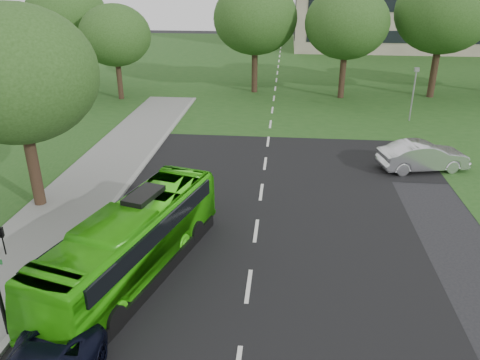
{
  "coord_description": "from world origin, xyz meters",
  "views": [
    {
      "loc": [
        1.07,
        -15.87,
        10.35
      ],
      "look_at": [
        -0.89,
        3.85,
        1.6
      ],
      "focal_mm": 35.0,
      "sensor_mm": 36.0,
      "label": 1
    }
  ],
  "objects_px": {
    "bus": "(133,242)",
    "tree_park_f": "(67,16)",
    "tree_park_c": "(347,23)",
    "tree_park_b": "(255,18)",
    "tree_side_near": "(16,75)",
    "camera_pole": "(414,87)",
    "tree_park_d": "(444,12)",
    "tree_park_a": "(115,35)",
    "sedan": "(423,156)"
  },
  "relations": [
    {
      "from": "tree_park_d",
      "to": "bus",
      "type": "distance_m",
      "value": 35.43
    },
    {
      "from": "tree_park_b",
      "to": "camera_pole",
      "type": "height_order",
      "value": "tree_park_b"
    },
    {
      "from": "tree_park_d",
      "to": "tree_park_c",
      "type": "bearing_deg",
      "value": -172.54
    },
    {
      "from": "tree_park_a",
      "to": "sedan",
      "type": "height_order",
      "value": "tree_park_a"
    },
    {
      "from": "tree_park_c",
      "to": "tree_side_near",
      "type": "height_order",
      "value": "tree_park_c"
    },
    {
      "from": "camera_pole",
      "to": "tree_park_b",
      "type": "bearing_deg",
      "value": 168.56
    },
    {
      "from": "tree_park_d",
      "to": "tree_side_near",
      "type": "relative_size",
      "value": 1.16
    },
    {
      "from": "bus",
      "to": "camera_pole",
      "type": "xyz_separation_m",
      "value": [
        14.89,
        21.59,
        1.25
      ]
    },
    {
      "from": "tree_park_c",
      "to": "bus",
      "type": "distance_m",
      "value": 30.77
    },
    {
      "from": "tree_park_a",
      "to": "bus",
      "type": "height_order",
      "value": "tree_park_a"
    },
    {
      "from": "tree_park_d",
      "to": "tree_park_f",
      "type": "xyz_separation_m",
      "value": [
        -33.76,
        0.21,
        -0.57
      ]
    },
    {
      "from": "tree_park_d",
      "to": "tree_side_near",
      "type": "distance_m",
      "value": 34.97
    },
    {
      "from": "tree_park_f",
      "to": "camera_pole",
      "type": "height_order",
      "value": "tree_park_f"
    },
    {
      "from": "tree_park_a",
      "to": "tree_park_f",
      "type": "xyz_separation_m",
      "value": [
        -5.79,
        3.68,
        1.25
      ]
    },
    {
      "from": "tree_park_c",
      "to": "tree_park_d",
      "type": "height_order",
      "value": "tree_park_d"
    },
    {
      "from": "tree_park_b",
      "to": "tree_side_near",
      "type": "height_order",
      "value": "tree_park_b"
    },
    {
      "from": "bus",
      "to": "tree_park_f",
      "type": "bearing_deg",
      "value": 132.25
    },
    {
      "from": "tree_park_a",
      "to": "tree_side_near",
      "type": "height_order",
      "value": "tree_side_near"
    },
    {
      "from": "tree_park_d",
      "to": "camera_pole",
      "type": "bearing_deg",
      "value": -114.47
    },
    {
      "from": "tree_park_b",
      "to": "bus",
      "type": "height_order",
      "value": "tree_park_b"
    },
    {
      "from": "tree_park_b",
      "to": "tree_park_c",
      "type": "height_order",
      "value": "tree_park_b"
    },
    {
      "from": "tree_park_b",
      "to": "tree_side_near",
      "type": "bearing_deg",
      "value": -109.07
    },
    {
      "from": "tree_park_a",
      "to": "tree_side_near",
      "type": "bearing_deg",
      "value": -81.56
    },
    {
      "from": "tree_park_a",
      "to": "tree_park_c",
      "type": "relative_size",
      "value": 0.85
    },
    {
      "from": "tree_park_a",
      "to": "bus",
      "type": "relative_size",
      "value": 0.83
    },
    {
      "from": "tree_park_d",
      "to": "tree_park_f",
      "type": "distance_m",
      "value": 33.77
    },
    {
      "from": "tree_park_b",
      "to": "tree_park_f",
      "type": "xyz_separation_m",
      "value": [
        -17.57,
        -0.19,
        0.07
      ]
    },
    {
      "from": "camera_pole",
      "to": "tree_side_near",
      "type": "bearing_deg",
      "value": -119.57
    },
    {
      "from": "tree_park_a",
      "to": "tree_park_d",
      "type": "bearing_deg",
      "value": 7.09
    },
    {
      "from": "tree_side_near",
      "to": "tree_park_a",
      "type": "bearing_deg",
      "value": 98.44
    },
    {
      "from": "tree_park_f",
      "to": "tree_park_c",
      "type": "bearing_deg",
      "value": -2.86
    },
    {
      "from": "tree_park_d",
      "to": "tree_side_near",
      "type": "xyz_separation_m",
      "value": [
        -24.83,
        -24.61,
        -0.98
      ]
    },
    {
      "from": "tree_side_near",
      "to": "camera_pole",
      "type": "relative_size",
      "value": 2.32
    },
    {
      "from": "tree_park_c",
      "to": "tree_park_f",
      "type": "distance_m",
      "value": 25.6
    },
    {
      "from": "tree_park_d",
      "to": "sedan",
      "type": "distance_m",
      "value": 19.85
    },
    {
      "from": "tree_park_f",
      "to": "sedan",
      "type": "bearing_deg",
      "value": -32.54
    },
    {
      "from": "tree_park_f",
      "to": "sedan",
      "type": "relative_size",
      "value": 1.99
    },
    {
      "from": "tree_park_c",
      "to": "tree_park_b",
      "type": "bearing_deg",
      "value": 169.62
    },
    {
      "from": "tree_park_a",
      "to": "sedan",
      "type": "xyz_separation_m",
      "value": [
        22.74,
        -14.53,
        -4.69
      ]
    },
    {
      "from": "tree_park_c",
      "to": "sedan",
      "type": "bearing_deg",
      "value": -80.06
    },
    {
      "from": "tree_park_f",
      "to": "bus",
      "type": "xyz_separation_m",
      "value": [
        15.23,
        -29.8,
        -5.4
      ]
    },
    {
      "from": "tree_park_b",
      "to": "tree_park_c",
      "type": "bearing_deg",
      "value": -10.38
    },
    {
      "from": "tree_park_f",
      "to": "camera_pole",
      "type": "bearing_deg",
      "value": -15.25
    },
    {
      "from": "tree_park_a",
      "to": "tree_park_b",
      "type": "xyz_separation_m",
      "value": [
        11.78,
        3.87,
        1.17
      ]
    },
    {
      "from": "tree_park_d",
      "to": "camera_pole",
      "type": "relative_size",
      "value": 2.68
    },
    {
      "from": "tree_park_a",
      "to": "tree_park_d",
      "type": "xyz_separation_m",
      "value": [
        27.97,
        3.48,
        1.82
      ]
    },
    {
      "from": "tree_park_b",
      "to": "sedan",
      "type": "bearing_deg",
      "value": -59.2
    },
    {
      "from": "tree_park_a",
      "to": "tree_park_f",
      "type": "relative_size",
      "value": 0.82
    },
    {
      "from": "tree_park_b",
      "to": "tree_park_f",
      "type": "distance_m",
      "value": 17.57
    },
    {
      "from": "tree_side_near",
      "to": "bus",
      "type": "bearing_deg",
      "value": -38.39
    }
  ]
}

